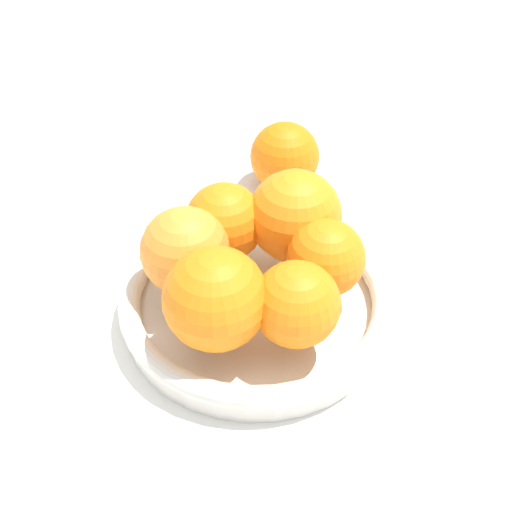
# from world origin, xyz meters

# --- Properties ---
(ground_plane) EXTENTS (4.00, 4.00, 0.00)m
(ground_plane) POSITION_xyz_m (0.00, 0.00, 0.00)
(ground_plane) COLOR white
(fruit_bowl) EXTENTS (0.23, 0.23, 0.03)m
(fruit_bowl) POSITION_xyz_m (0.00, 0.00, 0.02)
(fruit_bowl) COLOR silver
(fruit_bowl) RESTS_ON ground_plane
(orange_pile) EXTENTS (0.18, 0.19, 0.08)m
(orange_pile) POSITION_xyz_m (0.00, 0.00, 0.07)
(orange_pile) COLOR orange
(orange_pile) RESTS_ON fruit_bowl
(stray_orange) EXTENTS (0.07, 0.07, 0.07)m
(stray_orange) POSITION_xyz_m (0.16, -0.13, 0.04)
(stray_orange) COLOR orange
(stray_orange) RESTS_ON ground_plane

